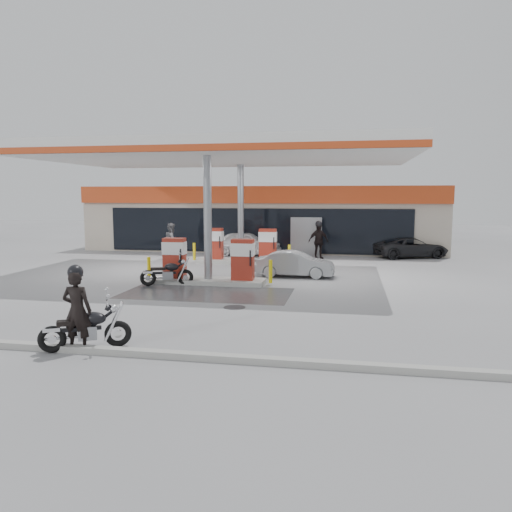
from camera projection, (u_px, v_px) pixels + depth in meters
The scene contains 17 objects.
ground at pixel (193, 293), 17.88m from camera, with size 90.00×90.00×0.00m, color gray.
wet_patch at pixel (206, 293), 17.79m from camera, with size 6.00×3.00×0.00m, color #4C4C4F.
drain_cover at pixel (235, 307), 15.56m from camera, with size 0.70×0.70×0.01m, color #38383A.
kerb at pixel (95, 350), 11.04m from camera, with size 28.00×0.25×0.15m, color gray.
store_building at pixel (267, 217), 33.17m from camera, with size 22.00×8.22×4.00m.
canopy at pixel (226, 154), 22.11m from camera, with size 16.00×10.02×5.51m.
pump_island_near at pixel (208, 265), 19.74m from camera, with size 5.14×1.30×1.78m.
pump_island_far at pixel (241, 249), 25.59m from camera, with size 5.14×1.30×1.78m.
main_motorcycle at pixel (87, 330), 11.27m from camera, with size 1.84×1.16×1.04m.
biker_main at pixel (77, 311), 11.15m from camera, with size 0.67×0.44×1.84m, color black.
parked_motorcycle at pixel (168, 274), 19.27m from camera, with size 1.98×0.94×1.05m.
sedan_white at pixel (246, 243), 28.79m from camera, with size 1.64×4.08×1.39m, color white.
attendant at pixel (172, 241), 27.29m from camera, with size 0.95×0.74×1.96m, color #4F4E53.
hatchback_silver at pixel (295, 264), 21.31m from camera, with size 1.16×3.34×1.10m, color gray.
parked_car_left at pixel (140, 239), 32.87m from camera, with size 1.61×3.97×1.15m, color #4C1410.
parked_car_right at pixel (411, 247), 27.88m from camera, with size 1.88×4.08×1.13m, color black.
biker_walking at pixel (318, 241), 27.00m from camera, with size 1.16×0.48×1.97m, color black.
Camera 1 is at (5.50, -16.85, 3.49)m, focal length 35.00 mm.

